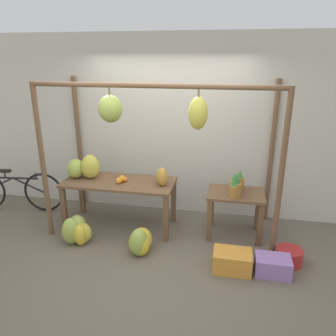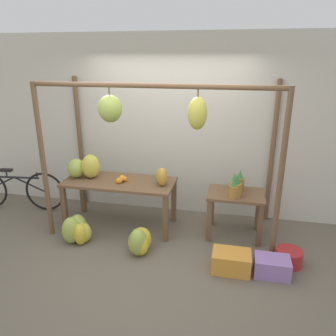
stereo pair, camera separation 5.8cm
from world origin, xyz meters
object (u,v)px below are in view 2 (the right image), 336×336
banana_pile_on_table (84,167)px  fruit_crate_white (231,261)px  banana_pile_ground_left (78,230)px  banana_pile_ground_right (139,242)px  parked_bicycle (16,190)px  fruit_crate_purple (272,266)px  papaya_pile (162,176)px  orange_pile (121,179)px  pineapple_cluster (236,186)px  blue_bucket (289,257)px

banana_pile_on_table → fruit_crate_white: banana_pile_on_table is taller
banana_pile_on_table → fruit_crate_white: size_ratio=1.19×
banana_pile_ground_left → banana_pile_ground_right: 0.92m
banana_pile_ground_right → parked_bicycle: 2.54m
banana_pile_ground_right → fruit_crate_purple: bearing=-3.6°
banana_pile_ground_right → papaya_pile: bearing=76.5°
orange_pile → pineapple_cluster: size_ratio=0.53×
banana_pile_on_table → fruit_crate_purple: 2.92m
banana_pile_ground_right → parked_bicycle: bearing=160.5°
banana_pile_ground_right → fruit_crate_white: banana_pile_ground_right is taller
papaya_pile → banana_pile_ground_left: bearing=-153.4°
fruit_crate_white → fruit_crate_purple: 0.47m
banana_pile_on_table → banana_pile_ground_left: bearing=-77.6°
blue_bucket → parked_bicycle: 4.33m
banana_pile_ground_left → banana_pile_ground_right: banana_pile_ground_left is taller
blue_bucket → papaya_pile: bearing=164.0°
banana_pile_ground_left → parked_bicycle: 1.66m
banana_pile_ground_left → parked_bicycle: parked_bicycle is taller
banana_pile_on_table → parked_bicycle: 1.46m
parked_bicycle → banana_pile_ground_left: bearing=-26.6°
pineapple_cluster → parked_bicycle: bearing=177.2°
banana_pile_ground_left → fruit_crate_white: bearing=-6.2°
banana_pile_ground_left → papaya_pile: papaya_pile is taller
fruit_crate_purple → orange_pile: bearing=160.5°
pineapple_cluster → parked_bicycle: size_ratio=0.24×
orange_pile → parked_bicycle: (-1.94, 0.21, -0.42)m
parked_bicycle → fruit_crate_purple: 4.16m
orange_pile → blue_bucket: 2.47m
fruit_crate_purple → blue_bucket: bearing=48.7°
pineapple_cluster → fruit_crate_white: pineapple_cluster is taller
orange_pile → pineapple_cluster: 1.63m
pineapple_cluster → papaya_pile: papaya_pile is taller
banana_pile_ground_right → orange_pile: bearing=124.7°
orange_pile → papaya_pile: (0.60, 0.01, 0.09)m
banana_pile_ground_left → blue_bucket: size_ratio=1.46×
banana_pile_ground_left → fruit_crate_purple: size_ratio=1.15×
orange_pile → blue_bucket: orange_pile is taller
banana_pile_on_table → orange_pile: size_ratio=2.57×
pineapple_cluster → banana_pile_ground_right: bearing=-150.6°
banana_pile_on_table → banana_pile_ground_left: size_ratio=1.16×
orange_pile → pineapple_cluster: bearing=1.1°
banana_pile_ground_right → fruit_crate_purple: 1.66m
papaya_pile → fruit_crate_purple: (1.51, -0.75, -0.74)m
banana_pile_on_table → banana_pile_ground_right: banana_pile_on_table is taller
pineapple_cluster → papaya_pile: 1.04m
papaya_pile → fruit_crate_white: bearing=-36.5°
pineapple_cluster → parked_bicycle: 3.60m
banana_pile_on_table → blue_bucket: bearing=-10.6°
banana_pile_ground_left → parked_bicycle: size_ratio=0.28×
fruit_crate_white → blue_bucket: 0.74m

